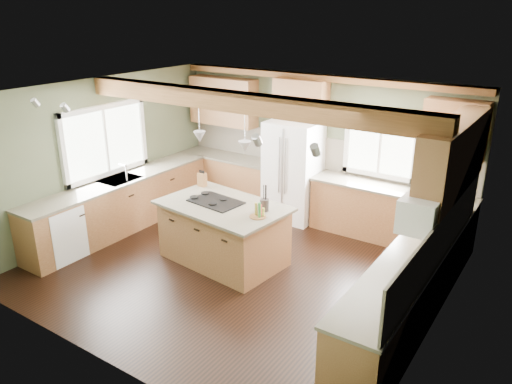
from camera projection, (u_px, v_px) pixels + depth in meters
The scene contains 37 objects.
floor at pixel (238, 268), 7.44m from camera, with size 5.60×5.60×0.00m, color black.
ceiling at pixel (236, 93), 6.53m from camera, with size 5.60×5.60×0.00m, color silver.
wall_back at pixel (319, 147), 8.93m from camera, with size 5.60×5.60×0.00m, color #4A523A.
wall_left at pixel (103, 155), 8.44m from camera, with size 5.00×5.00×0.00m, color #4A523A.
wall_right at pixel (442, 234), 5.53m from camera, with size 5.00×5.00×0.00m, color #4A523A.
ceiling_beam at pixel (240, 102), 6.65m from camera, with size 5.55×0.26×0.26m, color #553418.
soffit_trim at pixel (319, 78), 8.42m from camera, with size 5.55×0.20×0.10m, color #553418.
backsplash_back at pixel (318, 152), 8.95m from camera, with size 5.58×0.03×0.58m, color brown.
backsplash_right at pixel (440, 240), 5.61m from camera, with size 0.03×3.70×0.58m, color brown.
base_cab_back_left at pixel (229, 179), 9.93m from camera, with size 2.02×0.60×0.88m, color brown.
counter_back_left at pixel (229, 157), 9.77m from camera, with size 2.06×0.64×0.04m, color brown.
base_cab_back_right at pixel (389, 215), 8.23m from camera, with size 2.62×0.60×0.88m, color brown.
counter_back_right at pixel (392, 189), 8.07m from camera, with size 2.66×0.64×0.04m, color brown.
base_cab_left at pixel (122, 205), 8.63m from camera, with size 0.60×3.70×0.88m, color brown.
counter_left at pixel (120, 180), 8.47m from camera, with size 0.64×3.74×0.04m, color brown.
base_cab_right at pixel (408, 291), 6.03m from camera, with size 0.60×3.70×0.88m, color brown.
counter_right at pixel (412, 258), 5.87m from camera, with size 0.64×3.74×0.04m, color brown.
upper_cab_back_left at pixel (223, 101), 9.61m from camera, with size 1.40×0.35×0.90m, color brown.
upper_cab_over_fridge at pixel (301, 100), 8.66m from camera, with size 0.96×0.35×0.70m, color brown.
upper_cab_right at pixel (453, 156), 6.09m from camera, with size 0.35×2.20×0.90m, color brown.
upper_cab_back_corner at pixel (454, 130), 7.37m from camera, with size 0.90×0.35×0.90m, color brown.
window_left at pixel (105, 141), 8.39m from camera, with size 0.04×1.60×1.05m, color white.
window_back at pixel (381, 143), 8.23m from camera, with size 1.10×0.04×1.00m, color white.
sink at pixel (120, 180), 8.47m from camera, with size 0.50×0.65×0.03m, color #262628.
faucet at pixel (126, 174), 8.32m from camera, with size 0.02×0.02×0.28m, color #B2B2B7.
dishwasher at pixel (58, 232), 7.61m from camera, with size 0.60×0.60×0.84m, color white.
oven at pixel (366, 349), 5.02m from camera, with size 0.60×0.72×0.84m, color white.
microwave at pixel (423, 211), 5.52m from camera, with size 0.40×0.70×0.38m, color white.
pendant_left at pixel (200, 137), 7.30m from camera, with size 0.18×0.18×0.16m, color #B2B2B7.
pendant_right at pixel (245, 147), 6.77m from camera, with size 0.18×0.18×0.16m, color #B2B2B7.
refrigerator at pixel (293, 171), 8.93m from camera, with size 0.90×0.74×1.80m, color white.
island at pixel (224, 234), 7.54m from camera, with size 1.76×1.08×0.88m, color olive.
island_top at pixel (223, 206), 7.38m from camera, with size 1.88×1.19×0.04m, color brown.
cooktop at pixel (216, 202), 7.46m from camera, with size 0.76×0.51×0.02m, color black.
knife_block at pixel (202, 180), 8.09m from camera, with size 0.13×0.10×0.22m, color brown.
utensil_crock at pixel (264, 205), 7.12m from camera, with size 0.13×0.13×0.18m, color #38322D.
bottle_tray at pixel (258, 210), 6.90m from camera, with size 0.24×0.24×0.22m, color brown, non-canonical shape.
Camera 1 is at (3.87, -5.32, 3.68)m, focal length 35.00 mm.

